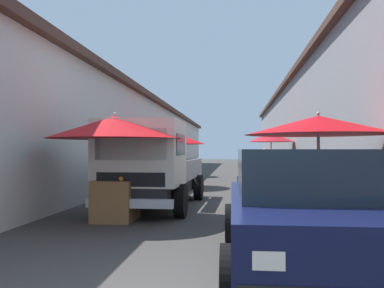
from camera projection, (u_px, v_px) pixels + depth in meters
name	position (u px, v px, depth m)	size (l,w,h in m)	color
ground	(221.00, 184.00, 16.59)	(90.00, 90.00, 0.00)	#3D3A38
building_left_whitewash	(82.00, 138.00, 19.62)	(49.80, 7.50, 4.07)	beige
building_right_concrete	(375.00, 124.00, 18.11)	(49.80, 7.50, 5.24)	gray
fruit_stall_mid_lane	(271.00, 142.00, 19.43)	(2.24, 2.24, 2.39)	#9E9EA3
fruit_stall_near_right	(115.00, 139.00, 8.09)	(2.74, 2.74, 2.22)	#9E9EA3
fruit_stall_far_left	(317.00, 138.00, 7.25)	(2.68, 2.68, 2.15)	#9E9EA3
fruit_stall_near_left	(178.00, 145.00, 21.56)	(2.14, 2.14, 2.32)	#9E9EA3
fruit_stall_far_right	(172.00, 142.00, 15.28)	(2.60, 2.60, 2.21)	#9E9EA3
hatchback_car	(302.00, 208.00, 4.81)	(3.92, 1.95, 1.45)	#0F1438
delivery_truck	(149.00, 167.00, 9.23)	(4.97, 2.09, 2.08)	black
vendor_by_crates	(265.00, 161.00, 20.82)	(0.51, 0.43, 1.53)	#665B4C
parked_scooter	(326.00, 192.00, 9.35)	(1.67, 0.55, 1.14)	black
plastic_stool	(241.00, 179.00, 15.14)	(0.30, 0.30, 0.43)	#194CB2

